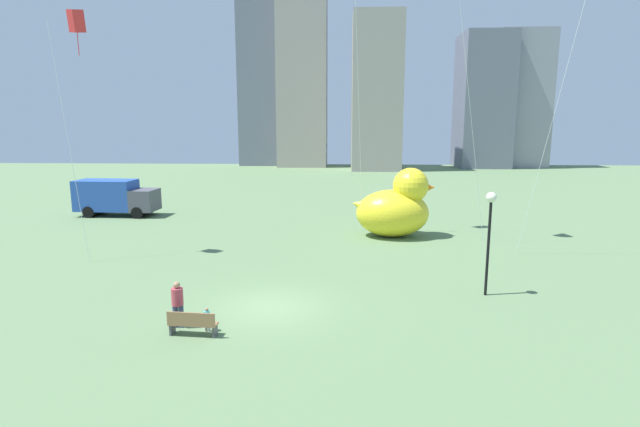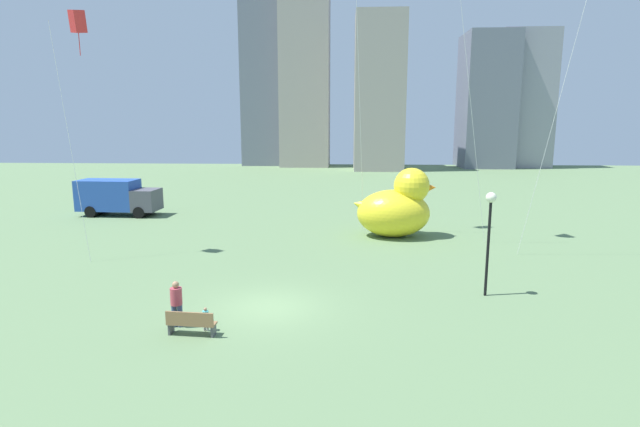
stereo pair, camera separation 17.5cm
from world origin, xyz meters
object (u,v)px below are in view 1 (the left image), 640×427
Objects in this scene: lamppost at (490,219)px; giant_inflatable_duck at (395,207)px; person_child at (207,318)px; person_adult at (178,302)px; park_bench at (192,323)px; kite_red at (76,23)px; box_truck at (115,198)px.

giant_inflatable_duck is at bearing 103.92° from lamppost.
giant_inflatable_duck reaches higher than person_child.
giant_inflatable_duck is (9.32, 15.01, 0.96)m from person_adult.
lamppost is (10.92, 4.26, 2.85)m from person_child.
kite_red is at bearing 130.12° from park_bench.
park_bench is 0.13× the size of kite_red.
person_adult is 17.69m from giant_inflatable_duck.
park_bench is 0.32× the size of giant_inflatable_duck.
person_child is at bearing -58.45° from box_truck.
kite_red is (-17.16, -5.56, 10.44)m from giant_inflatable_duck.
kite_red reaches higher than box_truck.
lamppost is 29.87m from box_truck.
park_bench is at bearing -157.56° from lamppost.
giant_inflatable_duck is (8.57, 15.75, 1.43)m from park_bench.
person_child is 25.42m from box_truck.
lamppost reaches higher than person_child.
kite_red is (-8.99, 9.78, 11.87)m from person_child.
lamppost is 22.54m from kite_red.
box_truck reaches higher than park_bench.
box_truck is (-12.15, 21.32, 0.51)m from person_adult.
kite_red is at bearing -70.07° from box_truck.
person_child is at bearing -118.07° from giant_inflatable_duck.
person_adult reaches higher than person_child.
kite_red is at bearing 132.59° from person_child.
box_truck is at bearing 121.55° from person_child.
person_child is at bearing 46.16° from park_bench.
giant_inflatable_duck reaches higher than lamppost.
lamppost reaches higher than person_adult.
person_adult is 1.27m from person_child.
giant_inflatable_duck reaches higher than box_truck.
person_adult is at bearing -50.30° from kite_red.
person_adult is 0.38× the size of lamppost.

